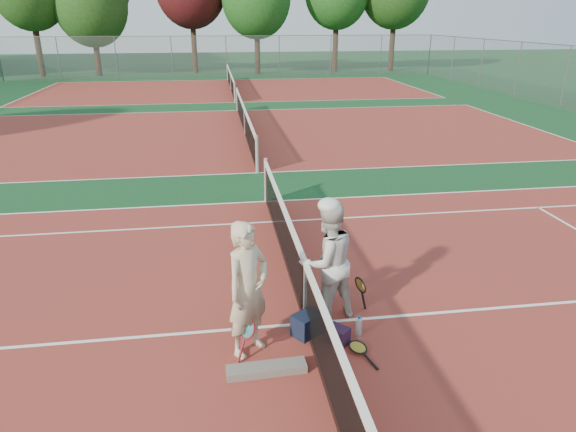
{
  "coord_description": "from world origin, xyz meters",
  "views": [
    {
      "loc": [
        -1.18,
        -6.41,
        4.24
      ],
      "look_at": [
        0.0,
        1.75,
        1.05
      ],
      "focal_mm": 32.0,
      "sensor_mm": 36.0,
      "label": 1
    }
  ],
  "objects": [
    {
      "name": "net_far_b",
      "position": [
        0.0,
        27.0,
        0.51
      ],
      "size": [
        0.1,
        10.98,
        1.02
      ],
      "primitive_type": null,
      "color": "black",
      "rests_on": "ground"
    },
    {
      "name": "fence_back",
      "position": [
        0.0,
        34.0,
        1.5
      ],
      "size": [
        32.0,
        0.06,
        3.0
      ],
      "primitive_type": null,
      "color": "slate",
      "rests_on": "ground"
    },
    {
      "name": "water_bottle",
      "position": [
        0.7,
        -0.43,
        0.15
      ],
      "size": [
        0.09,
        0.09,
        0.3
      ],
      "primitive_type": "cylinder",
      "color": "#C9E7FF",
      "rests_on": "ground"
    },
    {
      "name": "net_cover_canvas",
      "position": [
        -0.68,
        -1.03,
        0.05
      ],
      "size": [
        1.03,
        0.28,
        0.11
      ],
      "primitive_type": "cube",
      "rotation": [
        0.0,
        0.0,
        0.04
      ],
      "color": "#635E5A",
      "rests_on": "ground"
    },
    {
      "name": "tree_back_1",
      "position": [
        -9.88,
        36.87,
        5.18
      ],
      "size": [
        5.43,
        5.43,
        8.32
      ],
      "color": "#382314",
      "rests_on": "ground"
    },
    {
      "name": "racket_red",
      "position": [
        -0.89,
        -0.64,
        0.27
      ],
      "size": [
        0.41,
        0.41,
        0.54
      ],
      "primitive_type": null,
      "rotation": [
        0.0,
        0.0,
        0.85
      ],
      "color": "maroon",
      "rests_on": "ground"
    },
    {
      "name": "court_far_a",
      "position": [
        0.0,
        13.5,
        0.0
      ],
      "size": [
        23.77,
        10.97,
        0.01
      ],
      "primitive_type": "cube",
      "color": "maroon",
      "rests_on": "ground"
    },
    {
      "name": "sports_bag_purple",
      "position": [
        0.37,
        -0.53,
        0.12
      ],
      "size": [
        0.36,
        0.36,
        0.24
      ],
      "primitive_type": "cube",
      "rotation": [
        0.0,
        0.0,
        -0.81
      ],
      "color": "#27102D",
      "rests_on": "ground"
    },
    {
      "name": "racket_black_held",
      "position": [
        0.89,
        0.23,
        0.29
      ],
      "size": [
        0.29,
        0.32,
        0.59
      ],
      "primitive_type": null,
      "rotation": [
        0.0,
        0.0,
        3.57
      ],
      "color": "black",
      "rests_on": "ground"
    },
    {
      "name": "player_b",
      "position": [
        0.35,
        0.16,
        0.92
      ],
      "size": [
        1.08,
        0.96,
        1.84
      ],
      "primitive_type": "imported",
      "rotation": [
        0.0,
        0.0,
        3.49
      ],
      "color": "silver",
      "rests_on": "ground"
    },
    {
      "name": "net_far_a",
      "position": [
        0.0,
        13.5,
        0.51
      ],
      "size": [
        0.1,
        10.98,
        1.02
      ],
      "primitive_type": null,
      "color": "black",
      "rests_on": "ground"
    },
    {
      "name": "sports_bag_navy",
      "position": [
        -0.01,
        -0.26,
        0.17
      ],
      "size": [
        0.51,
        0.48,
        0.33
      ],
      "primitive_type": "cube",
      "rotation": [
        0.0,
        0.0,
        0.62
      ],
      "color": "black",
      "rests_on": "ground"
    },
    {
      "name": "court_main",
      "position": [
        0.0,
        0.0,
        0.0
      ],
      "size": [
        23.77,
        10.97,
        0.01
      ],
      "primitive_type": "cube",
      "color": "maroon",
      "rests_on": "ground"
    },
    {
      "name": "player_a",
      "position": [
        -0.86,
        -0.52,
        0.94
      ],
      "size": [
        0.81,
        0.79,
        1.88
      ],
      "primitive_type": "imported",
      "rotation": [
        0.0,
        0.0,
        0.72
      ],
      "color": "beige",
      "rests_on": "ground"
    },
    {
      "name": "net_main",
      "position": [
        0.0,
        0.0,
        0.51
      ],
      "size": [
        0.1,
        10.98,
        1.02
      ],
      "primitive_type": null,
      "color": "black",
      "rests_on": "ground"
    },
    {
      "name": "court_far_b",
      "position": [
        0.0,
        27.0,
        0.0
      ],
      "size": [
        23.77,
        10.97,
        0.01
      ],
      "primitive_type": "cube",
      "color": "maroon",
      "rests_on": "ground"
    },
    {
      "name": "racket_spare",
      "position": [
        0.6,
        -0.75,
        0.04
      ],
      "size": [
        0.44,
        0.65,
        0.09
      ],
      "primitive_type": null,
      "rotation": [
        0.0,
        0.0,
        1.89
      ],
      "color": "black",
      "rests_on": "ground"
    },
    {
      "name": "ground",
      "position": [
        0.0,
        0.0,
        0.0
      ],
      "size": [
        130.0,
        130.0,
        0.0
      ],
      "primitive_type": "plane",
      "color": "#103B1C",
      "rests_on": "ground"
    }
  ]
}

